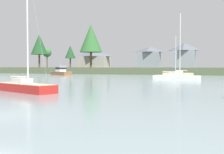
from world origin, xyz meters
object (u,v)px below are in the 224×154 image
cruiser_wood (60,73)px  sailboat_cream (178,75)px  sailboat_white (176,78)px  sailboat_red (24,89)px  mooring_buoy_yellow (193,78)px

cruiser_wood → sailboat_cream: 34.06m
sailboat_white → cruiser_wood: sailboat_white is taller
cruiser_wood → sailboat_cream: size_ratio=0.82×
sailboat_red → mooring_buoy_yellow: bearing=71.5°
cruiser_wood → sailboat_red: (24.99, -48.54, -0.32)m
sailboat_white → sailboat_cream: (-2.14, 20.15, -0.03)m
cruiser_wood → sailboat_red: size_ratio=0.70×
sailboat_red → mooring_buoy_yellow: size_ratio=24.67×
sailboat_red → mooring_buoy_yellow: 42.51m
cruiser_wood → sailboat_white: bearing=-24.9°
cruiser_wood → sailboat_cream: bearing=5.8°
sailboat_white → mooring_buoy_yellow: (2.49, 8.47, -0.19)m
cruiser_wood → mooring_buoy_yellow: cruiser_wood is taller
sailboat_cream → cruiser_wood: bearing=-174.2°
sailboat_white → sailboat_red: sailboat_white is taller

